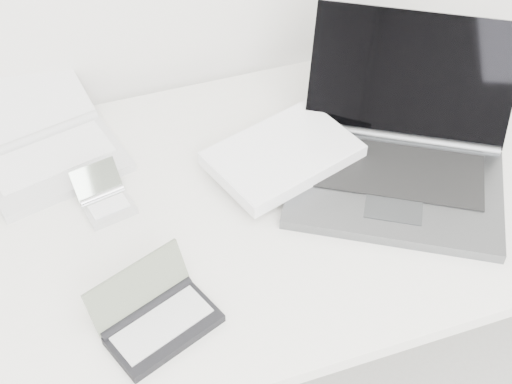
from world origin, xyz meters
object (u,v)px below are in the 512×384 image
object	(u,v)px
desk	(263,211)
palmtop_charcoal	(157,318)
laptop_large	(365,155)
netbook_open_white	(45,147)

from	to	relation	value
desk	palmtop_charcoal	world-z (taller)	palmtop_charcoal
laptop_large	netbook_open_white	world-z (taller)	laptop_large
laptop_large	palmtop_charcoal	bearing A→B (deg)	-123.89
palmtop_charcoal	laptop_large	bearing A→B (deg)	3.64
netbook_open_white	laptop_large	bearing A→B (deg)	-37.16
palmtop_charcoal	netbook_open_white	bearing A→B (deg)	82.43
palmtop_charcoal	desk	bearing A→B (deg)	18.59
desk	laptop_large	bearing A→B (deg)	0.45
netbook_open_white	palmtop_charcoal	size ratio (longest dim) A/B	1.84
desk	netbook_open_white	bearing A→B (deg)	146.21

